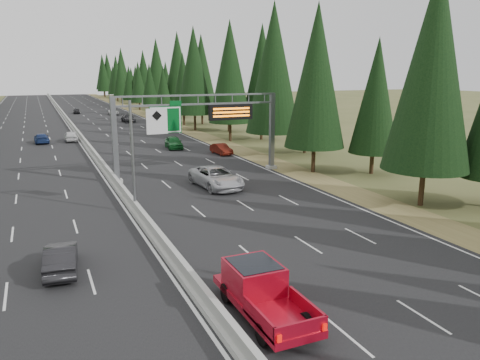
# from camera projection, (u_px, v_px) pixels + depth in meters

# --- Properties ---
(road) EXTENTS (32.00, 260.00, 0.08)m
(road) POSITION_uv_depth(u_px,v_px,m) (73.00, 129.00, 82.77)
(road) COLOR black
(road) RESTS_ON ground
(shoulder_right) EXTENTS (3.60, 260.00, 0.06)m
(shoulder_right) POSITION_uv_depth(u_px,v_px,m) (171.00, 124.00, 89.73)
(shoulder_right) COLOR olive
(shoulder_right) RESTS_ON ground
(median_barrier) EXTENTS (0.70, 260.00, 0.85)m
(median_barrier) POSITION_uv_depth(u_px,v_px,m) (73.00, 127.00, 82.69)
(median_barrier) COLOR #9A9A95
(median_barrier) RESTS_ON road
(sign_gantry) EXTENTS (16.75, 0.98, 7.80)m
(sign_gantry) POSITION_uv_depth(u_px,v_px,m) (205.00, 122.00, 44.83)
(sign_gantry) COLOR slate
(sign_gantry) RESTS_ON road
(hov_sign_pole) EXTENTS (2.80, 0.50, 8.00)m
(hov_sign_pole) POSITION_uv_depth(u_px,v_px,m) (141.00, 148.00, 32.85)
(hov_sign_pole) COLOR slate
(hov_sign_pole) RESTS_ON road
(tree_row_right) EXTENTS (12.22, 245.02, 18.59)m
(tree_row_right) POSITION_uv_depth(u_px,v_px,m) (209.00, 75.00, 79.89)
(tree_row_right) COLOR black
(tree_row_right) RESTS_ON ground
(silver_minivan) EXTENTS (3.52, 6.71, 1.80)m
(silver_minivan) POSITION_uv_depth(u_px,v_px,m) (216.00, 177.00, 40.83)
(silver_minivan) COLOR #B3B3B8
(silver_minivan) RESTS_ON road
(red_pickup) EXTENTS (2.19, 6.12, 2.00)m
(red_pickup) POSITION_uv_depth(u_px,v_px,m) (259.00, 287.00, 19.65)
(red_pickup) COLOR black
(red_pickup) RESTS_ON road
(car_ahead_green) EXTENTS (2.33, 4.87, 1.60)m
(car_ahead_green) POSITION_uv_depth(u_px,v_px,m) (174.00, 142.00, 61.42)
(car_ahead_green) COLOR #155D24
(car_ahead_green) RESTS_ON road
(car_ahead_dkred) EXTENTS (1.72, 4.02, 1.29)m
(car_ahead_dkred) POSITION_uv_depth(u_px,v_px,m) (221.00, 149.00, 57.07)
(car_ahead_dkred) COLOR #5C160D
(car_ahead_dkred) RESTS_ON road
(car_ahead_dkgrey) EXTENTS (2.23, 5.30, 1.53)m
(car_ahead_dkgrey) POSITION_uv_depth(u_px,v_px,m) (128.00, 118.00, 92.71)
(car_ahead_dkgrey) COLOR black
(car_ahead_dkgrey) RESTS_ON road
(car_ahead_white) EXTENTS (2.34, 4.72, 1.29)m
(car_ahead_white) POSITION_uv_depth(u_px,v_px,m) (113.00, 112.00, 108.46)
(car_ahead_white) COLOR silver
(car_ahead_white) RESTS_ON road
(car_ahead_far) EXTENTS (1.72, 3.84, 1.28)m
(car_ahead_far) POSITION_uv_depth(u_px,v_px,m) (77.00, 111.00, 111.38)
(car_ahead_far) COLOR black
(car_ahead_far) RESTS_ON road
(car_onc_near) EXTENTS (1.92, 4.50, 1.44)m
(car_onc_near) POSITION_uv_depth(u_px,v_px,m) (61.00, 258.00, 23.67)
(car_onc_near) COLOR black
(car_onc_near) RESTS_ON road
(car_onc_blue) EXTENTS (2.01, 4.69, 1.35)m
(car_onc_blue) POSITION_uv_depth(u_px,v_px,m) (42.00, 138.00, 66.07)
(car_onc_blue) COLOR navy
(car_onc_blue) RESTS_ON road
(car_onc_white) EXTENTS (1.80, 4.40, 1.49)m
(car_onc_white) POSITION_uv_depth(u_px,v_px,m) (71.00, 136.00, 67.68)
(car_onc_white) COLOR silver
(car_onc_white) RESTS_ON road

